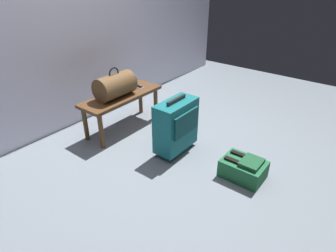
{
  "coord_description": "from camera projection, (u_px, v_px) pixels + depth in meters",
  "views": [
    {
      "loc": [
        -1.83,
        -1.29,
        1.7
      ],
      "look_at": [
        0.23,
        0.32,
        0.25
      ],
      "focal_mm": 30.8,
      "sensor_mm": 36.0,
      "label": 1
    }
  ],
  "objects": [
    {
      "name": "cell_phone",
      "position": [
        138.0,
        87.0,
        3.46
      ],
      "size": [
        0.07,
        0.14,
        0.01
      ],
      "color": "silver",
      "rests_on": "bench"
    },
    {
      "name": "ground_plane",
      "position": [
        179.0,
        168.0,
        2.78
      ],
      "size": [
        6.6,
        6.6,
        0.0
      ],
      "primitive_type": "plane",
      "color": "slate"
    },
    {
      "name": "back_wall",
      "position": [
        56.0,
        0.0,
        2.96
      ],
      "size": [
        6.0,
        0.1,
        2.8
      ],
      "primitive_type": "cube",
      "color": "silver",
      "rests_on": "ground"
    },
    {
      "name": "duffel_bag_brown",
      "position": [
        115.0,
        86.0,
        3.14
      ],
      "size": [
        0.44,
        0.26,
        0.34
      ],
      "color": "brown",
      "rests_on": "bench"
    },
    {
      "name": "suitcase_upright_teal",
      "position": [
        176.0,
        125.0,
        2.89
      ],
      "size": [
        0.47,
        0.25,
        0.6
      ],
      "color": "#14666B",
      "rests_on": "ground"
    },
    {
      "name": "backpack_green",
      "position": [
        244.0,
        168.0,
        2.62
      ],
      "size": [
        0.28,
        0.38,
        0.21
      ],
      "color": "#1E6038",
      "rests_on": "ground"
    },
    {
      "name": "bench",
      "position": [
        122.0,
        100.0,
        3.29
      ],
      "size": [
        1.0,
        0.36,
        0.43
      ],
      "color": "brown",
      "rests_on": "ground"
    }
  ]
}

